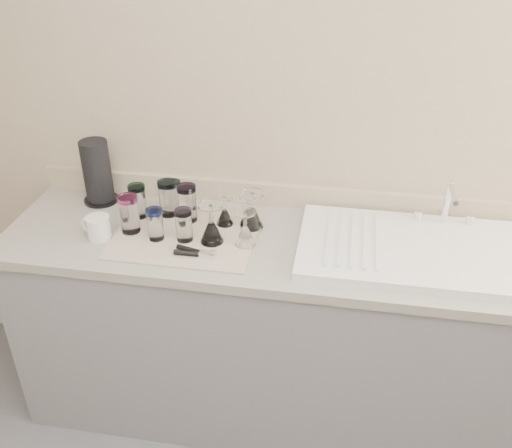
% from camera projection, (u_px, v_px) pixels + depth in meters
% --- Properties ---
extents(room_envelope, '(3.54, 3.50, 2.52)m').
position_uv_depth(room_envelope, '(139.00, 295.00, 0.86)').
color(room_envelope, '#58585E').
rests_on(room_envelope, ground).
extents(counter_unit, '(2.06, 0.62, 0.90)m').
position_uv_depth(counter_unit, '(263.00, 328.00, 2.44)').
color(counter_unit, slate).
rests_on(counter_unit, ground).
extents(sink_unit, '(0.82, 0.50, 0.22)m').
position_uv_depth(sink_unit, '(410.00, 249.00, 2.12)').
color(sink_unit, white).
rests_on(sink_unit, counter_unit).
extents(dish_towel, '(0.55, 0.42, 0.01)m').
position_uv_depth(dish_towel, '(185.00, 236.00, 2.23)').
color(dish_towel, beige).
rests_on(dish_towel, counter_unit).
extents(tumbler_teal, '(0.07, 0.07, 0.14)m').
position_uv_depth(tumbler_teal, '(138.00, 201.00, 2.32)').
color(tumbler_teal, white).
rests_on(tumbler_teal, dish_towel).
extents(tumbler_cyan, '(0.08, 0.08, 0.15)m').
position_uv_depth(tumbler_cyan, '(168.00, 198.00, 2.33)').
color(tumbler_cyan, white).
rests_on(tumbler_cyan, dish_towel).
extents(tumbler_purple, '(0.08, 0.08, 0.15)m').
position_uv_depth(tumbler_purple, '(187.00, 203.00, 2.29)').
color(tumbler_purple, white).
rests_on(tumbler_purple, dish_towel).
extents(tumbler_magenta, '(0.08, 0.08, 0.15)m').
position_uv_depth(tumbler_magenta, '(129.00, 214.00, 2.21)').
color(tumbler_magenta, white).
rests_on(tumbler_magenta, dish_towel).
extents(tumbler_blue, '(0.06, 0.06, 0.13)m').
position_uv_depth(tumbler_blue, '(155.00, 224.00, 2.17)').
color(tumbler_blue, white).
rests_on(tumbler_blue, dish_towel).
extents(tumbler_lavender, '(0.07, 0.07, 0.13)m').
position_uv_depth(tumbler_lavender, '(184.00, 225.00, 2.16)').
color(tumbler_lavender, white).
rests_on(tumbler_lavender, dish_towel).
extents(tumbler_extra, '(0.06, 0.06, 0.13)m').
position_uv_depth(tumbler_extra, '(174.00, 195.00, 2.37)').
color(tumbler_extra, white).
rests_on(tumbler_extra, dish_towel).
extents(goblet_back_left, '(0.07, 0.07, 0.12)m').
position_uv_depth(goblet_back_left, '(225.00, 215.00, 2.28)').
color(goblet_back_left, white).
rests_on(goblet_back_left, dish_towel).
extents(goblet_back_right, '(0.07, 0.07, 0.13)m').
position_uv_depth(goblet_back_right, '(248.00, 215.00, 2.27)').
color(goblet_back_right, white).
rests_on(goblet_back_right, dish_towel).
extents(goblet_front_left, '(0.09, 0.09, 0.16)m').
position_uv_depth(goblet_front_left, '(212.00, 229.00, 2.16)').
color(goblet_front_left, white).
rests_on(goblet_front_left, dish_towel).
extents(goblet_front_right, '(0.08, 0.08, 0.14)m').
position_uv_depth(goblet_front_right, '(245.00, 233.00, 2.15)').
color(goblet_front_right, white).
rests_on(goblet_front_right, dish_towel).
extents(goblet_extra, '(0.09, 0.09, 0.15)m').
position_uv_depth(goblet_extra, '(253.00, 215.00, 2.25)').
color(goblet_extra, white).
rests_on(goblet_extra, dish_towel).
extents(can_opener, '(0.16, 0.06, 0.02)m').
position_uv_depth(can_opener, '(195.00, 253.00, 2.10)').
color(can_opener, silver).
rests_on(can_opener, dish_towel).
extents(white_mug, '(0.14, 0.11, 0.09)m').
position_uv_depth(white_mug, '(98.00, 228.00, 2.20)').
color(white_mug, silver).
rests_on(white_mug, counter_unit).
extents(paper_towel_roll, '(0.15, 0.15, 0.28)m').
position_uv_depth(paper_towel_roll, '(97.00, 173.00, 2.41)').
color(paper_towel_roll, black).
rests_on(paper_towel_roll, counter_unit).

